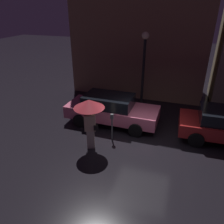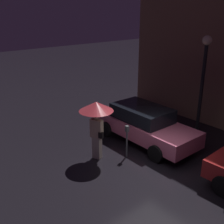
{
  "view_description": "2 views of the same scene",
  "coord_description": "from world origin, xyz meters",
  "views": [
    {
      "loc": [
        1.16,
        -7.69,
        5.37
      ],
      "look_at": [
        -1.61,
        0.58,
        1.06
      ],
      "focal_mm": 35.0,
      "sensor_mm": 36.0,
      "label": 1
    },
    {
      "loc": [
        5.2,
        -6.21,
        5.18
      ],
      "look_at": [
        -2.57,
        0.31,
        1.37
      ],
      "focal_mm": 45.0,
      "sensor_mm": 36.0,
      "label": 2
    }
  ],
  "objects": [
    {
      "name": "parked_car_pink",
      "position": [
        -1.95,
        1.47,
        0.76
      ],
      "size": [
        4.49,
        1.93,
        1.46
      ],
      "rotation": [
        0.0,
        0.0,
        -0.01
      ],
      "color": "#DB6684",
      "rests_on": "ground"
    },
    {
      "name": "ground_plane",
      "position": [
        0.0,
        0.0,
        0.0
      ],
      "size": [
        60.0,
        60.0,
        0.0
      ],
      "primitive_type": "plane",
      "color": "black"
    },
    {
      "name": "street_lamp_near",
      "position": [
        -0.88,
        3.66,
        2.76
      ],
      "size": [
        0.38,
        0.38,
        4.17
      ],
      "color": "black",
      "rests_on": "ground"
    },
    {
      "name": "pedestrian_with_umbrella",
      "position": [
        -2.06,
        -0.82,
        1.76
      ],
      "size": [
        1.2,
        1.2,
        2.16
      ],
      "rotation": [
        0.0,
        0.0,
        0.37
      ],
      "color": "beige",
      "rests_on": "ground"
    },
    {
      "name": "parking_meter",
      "position": [
        -1.44,
        0.06,
        0.76
      ],
      "size": [
        0.12,
        0.1,
        1.23
      ],
      "color": "#4C5154",
      "rests_on": "ground"
    }
  ]
}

